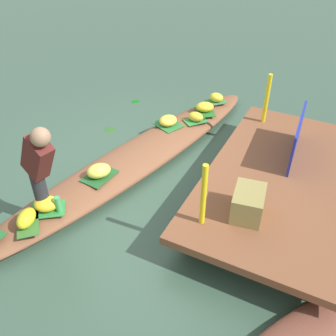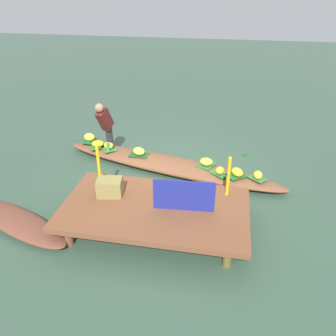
{
  "view_description": "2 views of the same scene",
  "coord_description": "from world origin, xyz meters",
  "px_view_note": "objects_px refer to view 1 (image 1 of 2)",
  "views": [
    {
      "loc": [
        3.83,
        2.45,
        3.34
      ],
      "look_at": [
        0.36,
        0.7,
        0.43
      ],
      "focal_mm": 40.86,
      "sensor_mm": 36.0,
      "label": 1
    },
    {
      "loc": [
        -1.24,
        6.65,
        3.82
      ],
      "look_at": [
        -0.09,
        0.54,
        0.34
      ],
      "focal_mm": 36.06,
      "sensor_mm": 36.0,
      "label": 2
    }
  ],
  "objects_px": {
    "banana_bunch_4": "(26,218)",
    "produce_crate": "(248,203)",
    "water_bottle": "(58,205)",
    "banana_bunch_5": "(46,204)",
    "banana_bunch_3": "(99,171)",
    "banana_bunch_7": "(216,97)",
    "vendor_person": "(39,164)",
    "banana_bunch_1": "(196,117)",
    "market_banner": "(297,137)",
    "banana_bunch_6": "(205,107)",
    "banana_bunch_0": "(168,121)",
    "vendor_boat": "(137,158)"
  },
  "relations": [
    {
      "from": "banana_bunch_4",
      "to": "produce_crate",
      "type": "xyz_separation_m",
      "value": [
        -1.08,
        2.19,
        0.24
      ]
    },
    {
      "from": "water_bottle",
      "to": "produce_crate",
      "type": "height_order",
      "value": "produce_crate"
    },
    {
      "from": "banana_bunch_5",
      "to": "produce_crate",
      "type": "xyz_separation_m",
      "value": [
        -0.8,
        2.15,
        0.24
      ]
    },
    {
      "from": "banana_bunch_3",
      "to": "banana_bunch_7",
      "type": "distance_m",
      "value": 2.74
    },
    {
      "from": "vendor_person",
      "to": "banana_bunch_3",
      "type": "bearing_deg",
      "value": 171.05
    },
    {
      "from": "banana_bunch_1",
      "to": "banana_bunch_3",
      "type": "relative_size",
      "value": 0.81
    },
    {
      "from": "banana_bunch_5",
      "to": "market_banner",
      "type": "xyz_separation_m",
      "value": [
        -2.17,
        2.36,
        0.36
      ]
    },
    {
      "from": "banana_bunch_3",
      "to": "banana_bunch_6",
      "type": "bearing_deg",
      "value": 166.19
    },
    {
      "from": "market_banner",
      "to": "banana_bunch_7",
      "type": "bearing_deg",
      "value": -133.7
    },
    {
      "from": "banana_bunch_5",
      "to": "water_bottle",
      "type": "height_order",
      "value": "water_bottle"
    },
    {
      "from": "banana_bunch_4",
      "to": "banana_bunch_7",
      "type": "distance_m",
      "value": 3.85
    },
    {
      "from": "banana_bunch_0",
      "to": "banana_bunch_1",
      "type": "bearing_deg",
      "value": 132.76
    },
    {
      "from": "banana_bunch_1",
      "to": "banana_bunch_6",
      "type": "bearing_deg",
      "value": 178.51
    },
    {
      "from": "vendor_boat",
      "to": "banana_bunch_4",
      "type": "xyz_separation_m",
      "value": [
        1.81,
        -0.34,
        0.22
      ]
    },
    {
      "from": "banana_bunch_0",
      "to": "banana_bunch_7",
      "type": "distance_m",
      "value": 1.16
    },
    {
      "from": "vendor_boat",
      "to": "water_bottle",
      "type": "xyz_separation_m",
      "value": [
        1.48,
        -0.16,
        0.23
      ]
    },
    {
      "from": "vendor_boat",
      "to": "banana_bunch_5",
      "type": "bearing_deg",
      "value": 2.36
    },
    {
      "from": "market_banner",
      "to": "banana_bunch_1",
      "type": "bearing_deg",
      "value": -112.18
    },
    {
      "from": "banana_bunch_1",
      "to": "water_bottle",
      "type": "bearing_deg",
      "value": -12.18
    },
    {
      "from": "vendor_person",
      "to": "produce_crate",
      "type": "xyz_separation_m",
      "value": [
        -0.81,
        2.1,
        -0.36
      ]
    },
    {
      "from": "banana_bunch_1",
      "to": "banana_bunch_4",
      "type": "height_order",
      "value": "banana_bunch_4"
    },
    {
      "from": "banana_bunch_0",
      "to": "banana_bunch_7",
      "type": "relative_size",
      "value": 1.22
    },
    {
      "from": "vendor_boat",
      "to": "banana_bunch_3",
      "type": "xyz_separation_m",
      "value": [
        0.72,
        -0.13,
        0.22
      ]
    },
    {
      "from": "banana_bunch_4",
      "to": "banana_bunch_7",
      "type": "xyz_separation_m",
      "value": [
        -3.76,
        0.81,
        -0.01
      ]
    },
    {
      "from": "banana_bunch_6",
      "to": "water_bottle",
      "type": "relative_size",
      "value": 1.35
    },
    {
      "from": "banana_bunch_1",
      "to": "market_banner",
      "type": "relative_size",
      "value": 0.25
    },
    {
      "from": "banana_bunch_1",
      "to": "water_bottle",
      "type": "distance_m",
      "value": 2.72
    },
    {
      "from": "banana_bunch_0",
      "to": "vendor_person",
      "type": "distance_m",
      "value": 2.49
    },
    {
      "from": "banana_bunch_6",
      "to": "vendor_person",
      "type": "xyz_separation_m",
      "value": [
        3.07,
        -0.68,
        0.6
      ]
    },
    {
      "from": "banana_bunch_6",
      "to": "banana_bunch_7",
      "type": "height_order",
      "value": "banana_bunch_6"
    },
    {
      "from": "banana_bunch_6",
      "to": "market_banner",
      "type": "distance_m",
      "value": 1.89
    },
    {
      "from": "banana_bunch_1",
      "to": "banana_bunch_6",
      "type": "distance_m",
      "value": 0.36
    },
    {
      "from": "banana_bunch_3",
      "to": "banana_bunch_1",
      "type": "bearing_deg",
      "value": 163.97
    },
    {
      "from": "banana_bunch_7",
      "to": "banana_bunch_0",
      "type": "bearing_deg",
      "value": -19.72
    },
    {
      "from": "banana_bunch_3",
      "to": "banana_bunch_4",
      "type": "xyz_separation_m",
      "value": [
        1.09,
        -0.21,
        0.0
      ]
    },
    {
      "from": "banana_bunch_6",
      "to": "market_banner",
      "type": "relative_size",
      "value": 0.29
    },
    {
      "from": "banana_bunch_6",
      "to": "banana_bunch_3",
      "type": "bearing_deg",
      "value": -13.81
    },
    {
      "from": "banana_bunch_1",
      "to": "banana_bunch_3",
      "type": "distance_m",
      "value": 1.97
    },
    {
      "from": "banana_bunch_0",
      "to": "banana_bunch_3",
      "type": "xyz_separation_m",
      "value": [
        1.58,
        -0.21,
        0.01
      ]
    },
    {
      "from": "banana_bunch_0",
      "to": "market_banner",
      "type": "xyz_separation_m",
      "value": [
        0.22,
        1.97,
        0.38
      ]
    },
    {
      "from": "banana_bunch_3",
      "to": "water_bottle",
      "type": "distance_m",
      "value": 0.76
    },
    {
      "from": "vendor_boat",
      "to": "banana_bunch_1",
      "type": "xyz_separation_m",
      "value": [
        -1.18,
        0.42,
        0.2
      ]
    },
    {
      "from": "banana_bunch_3",
      "to": "water_bottle",
      "type": "height_order",
      "value": "water_bottle"
    },
    {
      "from": "banana_bunch_4",
      "to": "vendor_person",
      "type": "height_order",
      "value": "vendor_person"
    },
    {
      "from": "banana_bunch_3",
      "to": "produce_crate",
      "type": "bearing_deg",
      "value": 89.95
    },
    {
      "from": "vendor_person",
      "to": "market_banner",
      "type": "height_order",
      "value": "vendor_person"
    },
    {
      "from": "vendor_person",
      "to": "produce_crate",
      "type": "bearing_deg",
      "value": 111.08
    },
    {
      "from": "vendor_boat",
      "to": "water_bottle",
      "type": "distance_m",
      "value": 1.51
    },
    {
      "from": "banana_bunch_1",
      "to": "water_bottle",
      "type": "height_order",
      "value": "water_bottle"
    },
    {
      "from": "banana_bunch_5",
      "to": "banana_bunch_6",
      "type": "distance_m",
      "value": 3.14
    }
  ]
}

